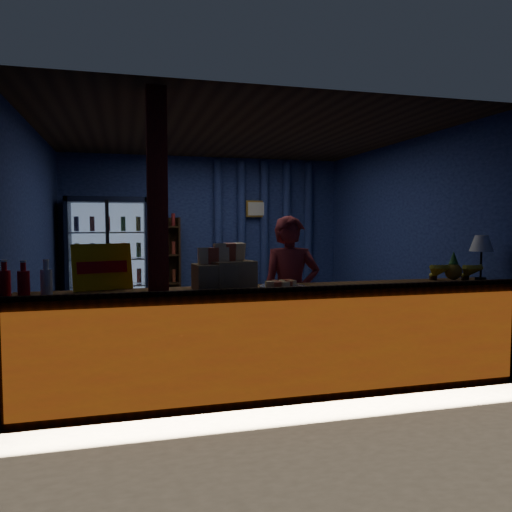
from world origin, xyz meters
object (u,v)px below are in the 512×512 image
(table_lamp, at_px, (481,245))
(green_chair, at_px, (298,301))
(pastry_tray, at_px, (282,286))
(shopkeeper, at_px, (291,296))

(table_lamp, bearing_deg, green_chair, 101.73)
(green_chair, bearing_deg, table_lamp, 93.21)
(table_lamp, bearing_deg, pastry_tray, -178.92)
(shopkeeper, xyz_separation_m, pastry_tray, (-0.26, -0.55, 0.18))
(green_chair, relative_size, table_lamp, 1.29)
(shopkeeper, relative_size, table_lamp, 3.55)
(table_lamp, bearing_deg, shopkeeper, 164.09)
(green_chair, relative_size, pastry_tray, 1.43)
(green_chair, height_order, table_lamp, table_lamp)
(pastry_tray, xyz_separation_m, table_lamp, (2.05, 0.04, 0.33))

